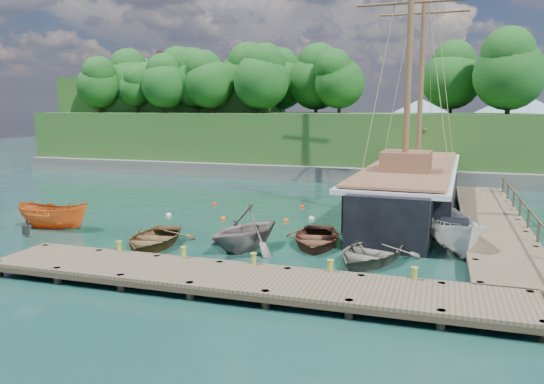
{
  "coord_description": "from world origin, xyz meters",
  "views": [
    {
      "loc": [
        8.71,
        -23.67,
        6.58
      ],
      "look_at": [
        -0.03,
        3.55,
        2.0
      ],
      "focal_mm": 35.0,
      "sensor_mm": 36.0,
      "label": 1
    }
  ],
  "objects": [
    {
      "name": "rowboat_0",
      "position": [
        -4.29,
        -1.88,
        0.0
      ],
      "size": [
        4.01,
        5.11,
        0.96
      ],
      "primitive_type": "imported",
      "rotation": [
        0.0,
        0.0,
        0.16
      ],
      "color": "brown",
      "rests_on": "ground"
    },
    {
      "name": "headland",
      "position": [
        -12.88,
        31.36,
        5.54
      ],
      "size": [
        51.0,
        19.31,
        12.9
      ],
      "color": "#474744",
      "rests_on": "ground"
    },
    {
      "name": "mooring_buoy_0",
      "position": [
        -7.05,
        4.69,
        0.0
      ],
      "size": [
        0.36,
        0.36,
        0.36
      ],
      "primitive_type": "sphere",
      "color": "silver",
      "rests_on": "ground"
    },
    {
      "name": "mooring_buoy_3",
      "position": [
        1.52,
        6.41,
        0.0
      ],
      "size": [
        0.35,
        0.35,
        0.35
      ],
      "primitive_type": "sphere",
      "color": "silver",
      "rests_on": "ground"
    },
    {
      "name": "schooner",
      "position": [
        6.9,
        11.72,
        1.24
      ],
      "size": [
        6.4,
        29.8,
        22.24
      ],
      "rotation": [
        0.0,
        0.0,
        -0.04
      ],
      "color": "black",
      "rests_on": "ground"
    },
    {
      "name": "distant_ridge",
      "position": [
        4.3,
        70.0,
        4.35
      ],
      "size": [
        117.0,
        40.0,
        10.0
      ],
      "color": "#728CA5",
      "rests_on": "ground"
    },
    {
      "name": "rowboat_2",
      "position": [
        3.12,
        0.64,
        0.0
      ],
      "size": [
        3.93,
        5.04,
        0.96
      ],
      "primitive_type": "imported",
      "rotation": [
        0.0,
        0.0,
        0.15
      ],
      "color": "#4E2C1D",
      "rests_on": "ground"
    },
    {
      "name": "rowboat_3",
      "position": [
        5.97,
        -1.24,
        0.0
      ],
      "size": [
        4.67,
        5.58,
        0.99
      ],
      "primitive_type": "imported",
      "rotation": [
        0.0,
        0.0,
        -0.3
      ],
      "color": "#5B564B",
      "rests_on": "ground"
    },
    {
      "name": "mooring_buoy_2",
      "position": [
        0.25,
        5.32,
        0.0
      ],
      "size": [
        0.35,
        0.35,
        0.35
      ],
      "primitive_type": "sphere",
      "color": "#CF5A0F",
      "rests_on": "ground"
    },
    {
      "name": "motorboat_orange",
      "position": [
        -11.36,
        -0.27,
        0.0
      ],
      "size": [
        4.35,
        1.85,
        1.65
      ],
      "primitive_type": "imported",
      "rotation": [
        0.0,
        0.0,
        1.63
      ],
      "color": "orange",
      "rests_on": "ground"
    },
    {
      "name": "mooring_buoy_1",
      "position": [
        -3.47,
        4.79,
        0.0
      ],
      "size": [
        0.32,
        0.32,
        0.32
      ],
      "primitive_type": "sphere",
      "color": "#D55202",
      "rests_on": "ground"
    },
    {
      "name": "bollard_2",
      "position": [
        2.0,
        -5.1,
        0.0
      ],
      "size": [
        0.26,
        0.26,
        0.45
      ],
      "primitive_type": "cylinder",
      "color": "olive",
      "rests_on": "ground"
    },
    {
      "name": "bollard_0",
      "position": [
        -4.0,
        -5.1,
        0.0
      ],
      "size": [
        0.26,
        0.26,
        0.45
      ],
      "primitive_type": "cylinder",
      "color": "olive",
      "rests_on": "ground"
    },
    {
      "name": "dock_east",
      "position": [
        11.5,
        7.0,
        0.43
      ],
      "size": [
        3.2,
        24.0,
        1.1
      ],
      "color": "#4C412F",
      "rests_on": "ground"
    },
    {
      "name": "dock_near",
      "position": [
        2.0,
        -6.5,
        0.43
      ],
      "size": [
        20.0,
        3.2,
        1.1
      ],
      "color": "#4C412F",
      "rests_on": "ground"
    },
    {
      "name": "bollard_3",
      "position": [
        5.0,
        -5.1,
        0.0
      ],
      "size": [
        0.26,
        0.26,
        0.45
      ],
      "primitive_type": "cylinder",
      "color": "olive",
      "rests_on": "ground"
    },
    {
      "name": "bollard_1",
      "position": [
        -1.0,
        -5.1,
        0.0
      ],
      "size": [
        0.26,
        0.26,
        0.45
      ],
      "primitive_type": "cylinder",
      "color": "olive",
      "rests_on": "ground"
    },
    {
      "name": "cabin_boat_white",
      "position": [
        9.44,
        1.48,
        0.0
      ],
      "size": [
        3.2,
        5.59,
        2.04
      ],
      "primitive_type": "imported",
      "rotation": [
        0.0,
        0.0,
        0.25
      ],
      "color": "silver",
      "rests_on": "ground"
    },
    {
      "name": "mooring_buoy_4",
      "position": [
        -5.9,
        8.98,
        0.0
      ],
      "size": [
        0.28,
        0.28,
        0.28
      ],
      "primitive_type": "sphere",
      "color": "red",
      "rests_on": "ground"
    },
    {
      "name": "rowboat_1",
      "position": [
        0.16,
        -1.13,
        0.0
      ],
      "size": [
        5.03,
        5.35,
        2.25
      ],
      "primitive_type": "imported",
      "rotation": [
        0.0,
        0.0,
        -0.39
      ],
      "color": "#655C55",
      "rests_on": "ground"
    },
    {
      "name": "bollard_4",
      "position": [
        8.0,
        -5.1,
        0.0
      ],
      "size": [
        0.26,
        0.26,
        0.45
      ],
      "primitive_type": "cylinder",
      "color": "olive",
      "rests_on": "ground"
    },
    {
      "name": "ground",
      "position": [
        0.0,
        0.0,
        0.0
      ],
      "size": [
        160.0,
        160.0,
        0.0
      ],
      "primitive_type": "plane",
      "color": "#15392E",
      "rests_on": "ground"
    },
    {
      "name": "mooring_buoy_5",
      "position": [
        0.05,
        9.87,
        0.0
      ],
      "size": [
        0.32,
        0.32,
        0.32
      ],
      "primitive_type": "sphere",
      "color": "#F32D00",
      "rests_on": "ground"
    }
  ]
}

